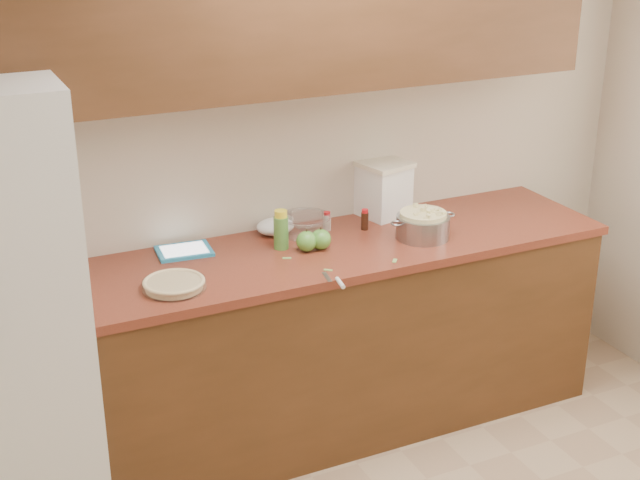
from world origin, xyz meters
name	(u,v)px	position (x,y,z in m)	size (l,w,h in m)	color
room_shell	(545,301)	(0.00, 0.00, 1.30)	(3.60, 3.60, 3.60)	tan
counter_run	(324,339)	(0.00, 1.48, 0.46)	(2.64, 0.68, 0.92)	#563118
upper_cabinets	(309,4)	(0.00, 1.63, 1.95)	(2.60, 0.34, 0.70)	#502D18
pie	(174,284)	(-0.73, 1.33, 0.94)	(0.25, 0.25, 0.04)	silver
colander	(423,225)	(0.45, 1.39, 0.98)	(0.33, 0.24, 0.12)	gray
flour_canister	(384,188)	(0.43, 1.72, 1.06)	(0.26, 0.26, 0.27)	white
tablet	(184,251)	(-0.58, 1.68, 0.93)	(0.25, 0.20, 0.02)	#2892C2
paring_knife	(338,282)	(-0.12, 1.10, 0.93)	(0.05, 0.18, 0.02)	gray
lemon_bottle	(281,230)	(-0.18, 1.55, 1.00)	(0.07, 0.07, 0.18)	#4C8C38
cinnamon_shaker	(327,221)	(0.10, 1.66, 0.96)	(0.04, 0.04, 0.09)	beige
vanilla_bottle	(365,220)	(0.26, 1.59, 0.97)	(0.04, 0.04, 0.10)	black
mixing_bowl	(306,224)	(-0.01, 1.66, 0.97)	(0.23, 0.23, 0.09)	silver
paper_towel	(275,226)	(-0.13, 1.72, 0.96)	(0.18, 0.14, 0.07)	white
apple_left	(307,241)	(-0.09, 1.47, 0.97)	(0.09, 0.09, 0.10)	#529834
apple_center	(321,239)	(-0.02, 1.46, 0.97)	(0.09, 0.09, 0.10)	#529834
peel_a	(287,258)	(-0.20, 1.43, 0.92)	(0.04, 0.02, 0.00)	#8BB95A
peel_b	(395,261)	(0.21, 1.21, 0.92)	(0.04, 0.02, 0.00)	#8BB95A
peel_c	(328,270)	(-0.09, 1.24, 0.92)	(0.04, 0.01, 0.00)	#8BB95A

